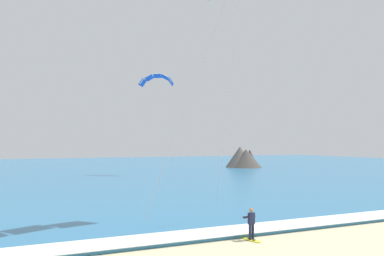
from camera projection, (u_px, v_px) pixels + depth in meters
The scene contains 6 objects.
sea at pixel (95, 169), 77.04m from camera, with size 200.00×120.00×0.20m, color teal.
surf_foam at pixel (283, 225), 23.44m from camera, with size 200.00×2.27×0.04m, color white.
surfboard at pixel (251, 240), 20.57m from camera, with size 0.67×1.45×0.09m.
kitesurfer at pixel (251, 222), 20.62m from camera, with size 0.58×0.57×1.69m.
kite_distant at pixel (157, 79), 62.60m from camera, with size 4.96×4.04×2.11m.
headland_right at pixel (244, 158), 80.65m from camera, with size 7.27×7.78×4.49m.
Camera 1 is at (-14.81, -8.20, 5.06)m, focal length 36.79 mm.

